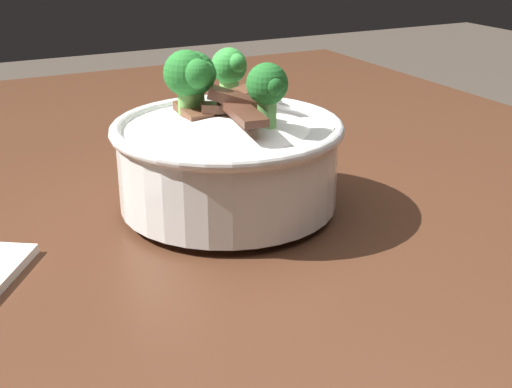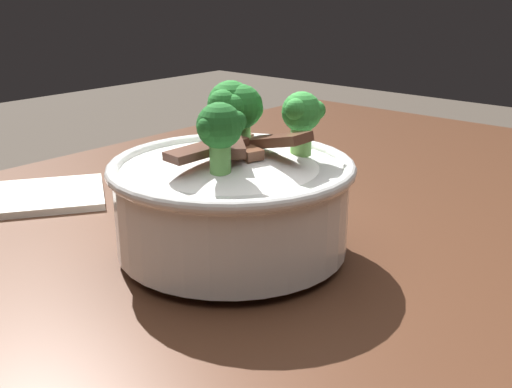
# 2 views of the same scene
# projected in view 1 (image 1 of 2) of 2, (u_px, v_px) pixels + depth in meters

# --- Properties ---
(dining_table) EXTENTS (1.35, 0.96, 0.79)m
(dining_table) POSITION_uv_depth(u_px,v_px,m) (279.00, 271.00, 0.74)
(dining_table) COLOR #472819
(dining_table) RESTS_ON ground
(rice_bowl) EXTENTS (0.22, 0.22, 0.15)m
(rice_bowl) POSITION_uv_depth(u_px,v_px,m) (227.00, 150.00, 0.64)
(rice_bowl) COLOR white
(rice_bowl) RESTS_ON dining_table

